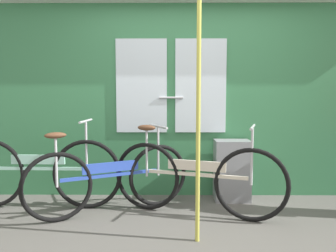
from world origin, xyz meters
The scene contains 7 objects.
ground_plane centered at (0.00, 0.00, -0.02)m, with size 6.46×3.88×0.04m, color #56544F.
train_door_wall centered at (-0.01, 1.13, 1.21)m, with size 5.46×0.28×2.32m.
bicycle_near_door centered at (-0.82, 0.47, 0.37)m, with size 1.58×0.85×0.89m.
bicycle_leaning_behind centered at (-1.63, 0.63, 0.40)m, with size 1.80×0.44×0.96m.
bicycle_by_pole centered at (0.05, 0.43, 0.38)m, with size 1.72×0.68×0.93m.
trash_bin_by_wall centered at (0.51, 0.92, 0.35)m, with size 0.40×0.28×0.70m, color gray.
handrail_pole centered at (0.02, -0.17, 1.14)m, with size 0.04×0.04×2.28m, color #C6C14C.
Camera 1 is at (-0.21, -2.82, 1.21)m, focal length 35.17 mm.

